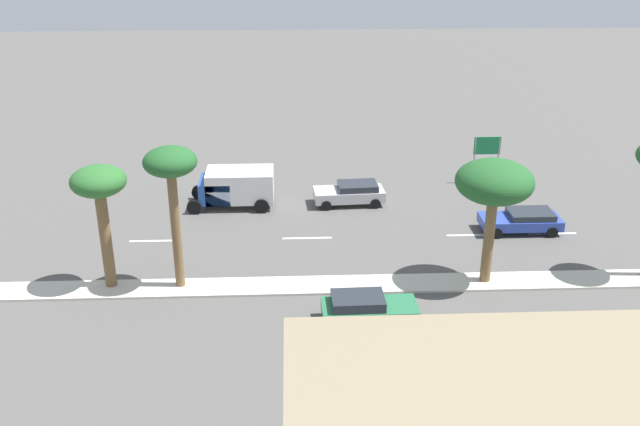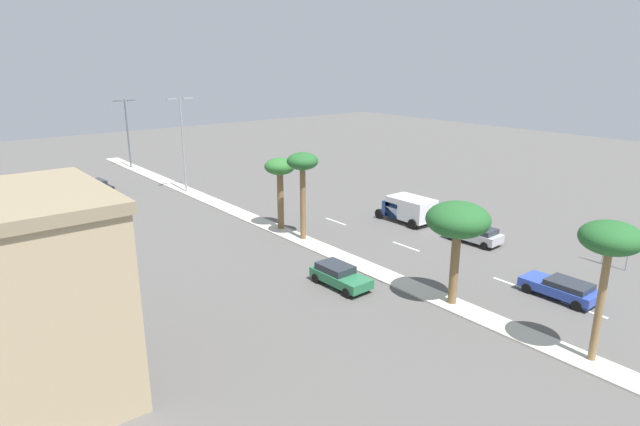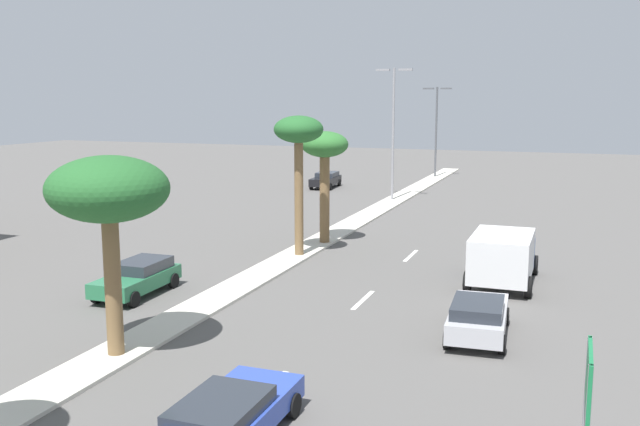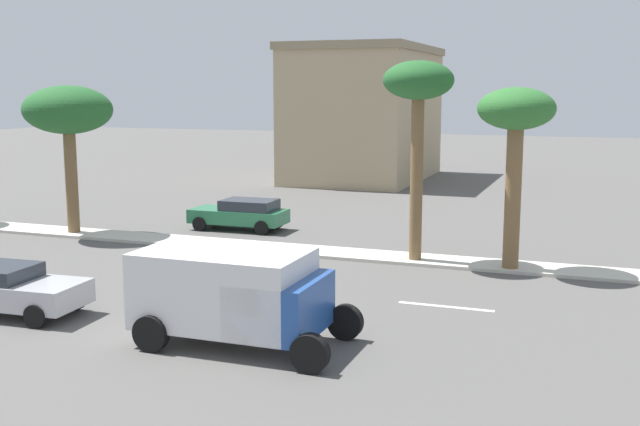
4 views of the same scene
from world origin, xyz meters
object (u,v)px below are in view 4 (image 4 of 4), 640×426
(commercial_building, at_px, (365,113))
(sedan_silver_front, at_px, (5,288))
(palm_tree_trailing, at_px, (68,113))
(sedan_green_right, at_px, (241,213))
(palm_tree_inboard, at_px, (418,92))
(box_truck, at_px, (238,293))
(palm_tree_mid, at_px, (516,121))

(commercial_building, bearing_deg, sedan_silver_front, 0.43)
(palm_tree_trailing, relative_size, sedan_silver_front, 1.40)
(commercial_building, relative_size, sedan_green_right, 3.07)
(palm_tree_inboard, height_order, box_truck, palm_tree_inboard)
(palm_tree_trailing, distance_m, palm_tree_mid, 18.58)
(sedan_green_right, bearing_deg, box_truck, 25.91)
(commercial_building, height_order, palm_tree_inboard, commercial_building)
(sedan_green_right, relative_size, sedan_silver_front, 0.96)
(palm_tree_inboard, distance_m, palm_tree_mid, 3.55)
(palm_tree_inboard, relative_size, palm_tree_mid, 1.15)
(palm_tree_mid, distance_m, sedan_silver_front, 16.90)
(palm_tree_trailing, xyz_separation_m, palm_tree_inboard, (0.14, 15.16, 0.87))
(sedan_silver_front, bearing_deg, sedan_green_right, 178.14)
(palm_tree_inboard, bearing_deg, commercial_building, -158.88)
(sedan_silver_front, bearing_deg, palm_tree_inboard, 138.13)
(palm_tree_mid, xyz_separation_m, box_truck, (10.26, -5.40, -3.91))
(palm_tree_mid, bearing_deg, sedan_silver_front, -51.24)
(commercial_building, relative_size, palm_tree_mid, 2.14)
(commercial_building, bearing_deg, palm_tree_trailing, -12.84)
(commercial_building, bearing_deg, palm_tree_inboard, 21.12)
(palm_tree_trailing, relative_size, box_truck, 1.19)
(palm_tree_inboard, relative_size, sedan_green_right, 1.65)
(sedan_silver_front, bearing_deg, palm_tree_mid, 128.76)
(commercial_building, bearing_deg, sedan_green_right, 1.96)
(palm_tree_trailing, distance_m, sedan_green_right, 8.55)
(commercial_building, xyz_separation_m, palm_tree_mid, (24.90, 12.97, 0.59))
(palm_tree_inboard, height_order, sedan_green_right, palm_tree_inboard)
(commercial_building, height_order, sedan_silver_front, commercial_building)
(palm_tree_mid, height_order, box_truck, palm_tree_mid)
(commercial_building, distance_m, sedan_green_right, 21.41)
(commercial_building, height_order, palm_tree_mid, commercial_building)
(sedan_green_right, height_order, sedan_silver_front, sedan_green_right)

